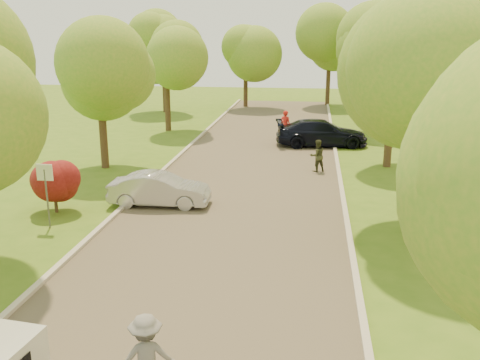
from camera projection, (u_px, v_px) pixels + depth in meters
The scene contains 20 objects.
ground at pixel (194, 295), 13.27m from camera, with size 100.00×100.00×0.00m, color #426919.
road at pixel (238, 198), 20.90m from camera, with size 8.00×60.00×0.01m, color #4C4438.
curb_left at pixel (138, 193), 21.41m from camera, with size 0.18×60.00×0.12m, color #B2AD9E.
curb_right at pixel (343, 201), 20.36m from camera, with size 0.18×60.00×0.12m, color #B2AD9E.
street_sign at pixel (46, 182), 17.42m from camera, with size 0.55×0.06×2.17m.
red_shrub at pixel (54, 183), 19.04m from camera, with size 1.70×1.70×1.95m.
tree_l_midb at pixel (103, 70), 24.37m from camera, with size 4.30×4.20×6.62m.
tree_l_far at pixel (169, 45), 33.61m from camera, with size 4.92×4.80×7.79m.
tree_r_mida at pixel (461, 59), 15.63m from camera, with size 5.13×5.00×7.95m.
tree_r_midb at pixel (399, 64), 24.45m from camera, with size 4.51×4.40×7.01m.
tree_r_far at pixel (387, 39), 33.65m from camera, with size 5.33×5.20×8.34m.
tree_bg_a at pixel (166, 44), 41.60m from camera, with size 5.12×5.00×7.72m.
tree_bg_b at pixel (387, 41), 41.23m from camera, with size 5.12×5.00×7.95m.
tree_bg_c at pixel (248, 47), 44.71m from camera, with size 4.92×4.80×7.33m.
tree_bg_d at pixel (332, 43), 45.63m from camera, with size 5.12×5.00×7.72m.
silver_sedan at pixel (160, 190), 19.93m from camera, with size 1.31×3.74×1.23m, color #A8A8AC.
dark_sedan at pixel (321, 133), 30.23m from camera, with size 2.09×5.13×1.49m, color black.
skateboarder at pixel (147, 357), 9.22m from camera, with size 1.03×0.59×1.60m, color slate.
person_striped at pixel (285, 125), 31.91m from camera, with size 0.64×0.42×1.76m, color red.
person_olive at pixel (317, 156), 24.69m from camera, with size 0.73×0.57×1.51m, color #353822.
Camera 1 is at (2.76, -11.74, 6.34)m, focal length 40.00 mm.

